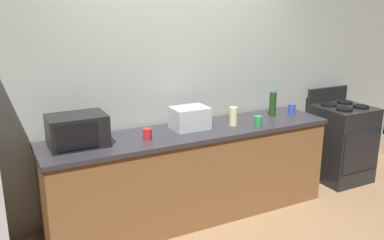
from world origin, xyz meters
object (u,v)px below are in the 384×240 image
Objects in this scene: toaster_oven at (190,118)px; mug_red at (147,134)px; microwave at (77,130)px; bottle_wine at (273,104)px; mug_blue at (292,109)px; bottle_hand_soap at (233,116)px; stove_range at (341,142)px; mug_green at (258,121)px.

mug_red is at bearing -165.47° from toaster_oven.
microwave reaches higher than bottle_wine.
bottle_hand_soap is at bearing -173.87° from mug_blue.
stove_range is at bearing -4.13° from bottle_wine.
microwave is 1.87× the size of bottle_wine.
toaster_oven reaches higher than mug_red.
mug_blue is at bearing -6.50° from bottle_wine.
mug_red is at bearing -11.00° from microwave.
stove_range is 2.25× the size of microwave.
bottle_hand_soap is (1.50, -0.09, -0.04)m from microwave.
microwave is at bearing 179.91° from mug_blue.
bottle_hand_soap is 0.92m from mug_red.
mug_green reaches higher than mug_blue.
toaster_oven is at bearing 179.26° from mug_blue.
microwave is 2.31m from mug_blue.
mug_red is at bearing 173.07° from mug_green.
bottle_wine is at bearing 173.50° from mug_blue.
toaster_oven is 1.24m from mug_blue.
stove_range reaches higher than mug_red.
bottle_hand_soap is 1.70× the size of mug_green.
stove_range reaches higher than mug_blue.
bottle_hand_soap is (-1.56, -0.04, 0.53)m from stove_range.
bottle_hand_soap is (-0.57, -0.11, -0.04)m from bottle_wine.
bottle_hand_soap is at bearing -168.58° from bottle_wine.
bottle_wine reaches higher than mug_blue.
bottle_wine is (2.07, 0.02, -0.01)m from microwave.
stove_range is 10.30× the size of mug_blue.
bottle_wine is 2.57× the size of mug_red.
bottle_wine reaches higher than stove_range.
bottle_wine is at bearing 5.28° from mug_red.
stove_range is 1.15m from bottle_wine.
toaster_oven reaches higher than stove_range.
mug_green is at bearing -22.81° from toaster_oven.
toaster_oven is 1.85× the size of bottle_hand_soap.
stove_range is at bearing 8.22° from mug_green.
mug_blue is (-0.75, 0.04, 0.49)m from stove_range.
microwave is 4.58× the size of mug_blue.
microwave reaches higher than mug_red.
mug_green is (0.19, -0.16, -0.04)m from bottle_hand_soap.
bottle_wine is 0.58m from bottle_hand_soap.
bottle_wine is 0.47m from mug_green.
toaster_oven is (-1.99, 0.06, 0.54)m from stove_range.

